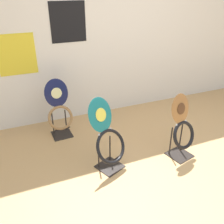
# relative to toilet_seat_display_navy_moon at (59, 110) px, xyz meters

# --- Properties ---
(ground_plane) EXTENTS (14.00, 14.00, 0.00)m
(ground_plane) POSITION_rel_toilet_seat_display_navy_moon_xyz_m (1.07, -1.60, -0.41)
(ground_plane) COLOR tan
(wall_back) EXTENTS (8.00, 0.07, 2.60)m
(wall_back) POSITION_rel_toilet_seat_display_navy_moon_xyz_m (1.07, 0.49, 0.89)
(wall_back) COLOR silver
(wall_back) RESTS_ON ground_plane
(toilet_seat_display_navy_moon) EXTENTS (0.37, 0.29, 0.85)m
(toilet_seat_display_navy_moon) POSITION_rel_toilet_seat_display_navy_moon_xyz_m (0.00, 0.00, 0.00)
(toilet_seat_display_navy_moon) COLOR black
(toilet_seat_display_navy_moon) RESTS_ON ground_plane
(toilet_seat_display_teal_sax) EXTENTS (0.50, 0.50, 0.88)m
(toilet_seat_display_teal_sax) POSITION_rel_toilet_seat_display_navy_moon_xyz_m (0.38, -0.94, -0.01)
(toilet_seat_display_teal_sax) COLOR black
(toilet_seat_display_teal_sax) RESTS_ON ground_plane
(toilet_seat_display_woodgrain) EXTENTS (0.40, 0.35, 0.84)m
(toilet_seat_display_woodgrain) POSITION_rel_toilet_seat_display_navy_moon_xyz_m (1.33, -1.08, -0.01)
(toilet_seat_display_woodgrain) COLOR black
(toilet_seat_display_woodgrain) RESTS_ON ground_plane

